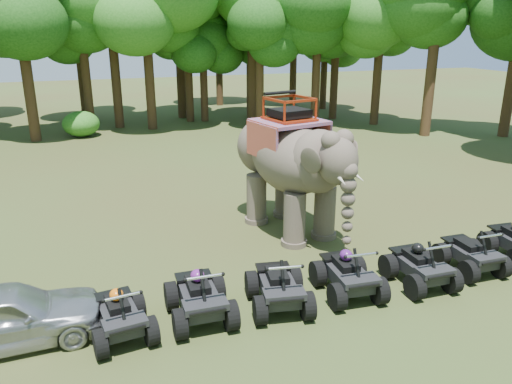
% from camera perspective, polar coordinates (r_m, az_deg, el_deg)
% --- Properties ---
extents(ground, '(110.00, 110.00, 0.00)m').
position_cam_1_polar(ground, '(13.35, 1.75, -9.31)').
color(ground, '#47381E').
rests_on(ground, ground).
extents(elephant, '(3.25, 5.48, 4.30)m').
position_cam_1_polar(elephant, '(15.45, 3.93, 3.15)').
color(elephant, '#4B4136').
rests_on(elephant, ground).
extents(parked_car, '(3.89, 1.65, 1.31)m').
position_cam_1_polar(parked_car, '(11.54, -26.79, -12.53)').
color(parked_car, '#B1B2B8').
rests_on(parked_car, ground).
extents(atv_0, '(1.44, 1.85, 1.27)m').
position_cam_1_polar(atv_0, '(10.99, -15.38, -12.80)').
color(atv_0, black).
rests_on(atv_0, ground).
extents(atv_1, '(1.41, 1.90, 1.38)m').
position_cam_1_polar(atv_1, '(11.23, -6.49, -11.15)').
color(atv_1, black).
rests_on(atv_1, ground).
extents(atv_2, '(1.62, 2.02, 1.35)m').
position_cam_1_polar(atv_2, '(11.59, 2.60, -10.12)').
color(atv_2, black).
rests_on(atv_2, ground).
extents(atv_3, '(1.47, 1.92, 1.35)m').
position_cam_1_polar(atv_3, '(12.31, 10.50, -8.61)').
color(atv_3, black).
rests_on(atv_3, ground).
extents(atv_4, '(1.34, 1.80, 1.31)m').
position_cam_1_polar(atv_4, '(13.19, 18.27, -7.47)').
color(atv_4, black).
rests_on(atv_4, ground).
extents(atv_5, '(1.30, 1.75, 1.27)m').
position_cam_1_polar(atv_5, '(14.41, 23.43, -5.96)').
color(atv_5, black).
rests_on(atv_5, ground).
extents(tree_0, '(6.70, 6.70, 9.57)m').
position_cam_1_polar(tree_0, '(32.23, -12.28, 15.46)').
color(tree_0, '#195114').
rests_on(tree_0, ground).
extents(tree_1, '(4.78, 4.78, 6.83)m').
position_cam_1_polar(tree_1, '(34.61, -6.03, 13.65)').
color(tree_1, '#195114').
rests_on(tree_1, ground).
extents(tree_2, '(4.75, 4.75, 6.78)m').
position_cam_1_polar(tree_2, '(32.17, 0.44, 13.36)').
color(tree_2, '#195114').
rests_on(tree_2, ground).
extents(tree_3, '(5.68, 5.68, 8.11)m').
position_cam_1_polar(tree_3, '(33.21, 6.93, 14.54)').
color(tree_3, '#195114').
rests_on(tree_3, ground).
extents(tree_4, '(5.93, 5.93, 8.47)m').
position_cam_1_polar(tree_4, '(34.11, 13.82, 14.56)').
color(tree_4, '#195114').
rests_on(tree_4, ground).
extents(tree_5, '(6.96, 6.96, 9.94)m').
position_cam_1_polar(tree_5, '(31.18, 19.63, 15.10)').
color(tree_5, '#195114').
rests_on(tree_5, ground).
extents(tree_32, '(6.79, 6.79, 9.70)m').
position_cam_1_polar(tree_32, '(30.70, -24.99, 14.21)').
color(tree_32, '#195114').
rests_on(tree_32, ground).
extents(tree_33, '(5.36, 5.36, 7.66)m').
position_cam_1_polar(tree_33, '(32.88, -18.94, 13.28)').
color(tree_33, '#195114').
rests_on(tree_33, ground).
extents(tree_35, '(4.94, 4.94, 7.06)m').
position_cam_1_polar(tree_35, '(40.22, 7.82, 14.40)').
color(tree_35, '#195114').
rests_on(tree_35, ground).
extents(tree_36, '(5.48, 5.48, 7.83)m').
position_cam_1_polar(tree_36, '(34.62, -7.77, 14.42)').
color(tree_36, '#195114').
rests_on(tree_36, ground).
extents(tree_37, '(5.50, 5.50, 7.86)m').
position_cam_1_polar(tree_37, '(35.81, 9.03, 14.52)').
color(tree_37, '#195114').
rests_on(tree_37, ground).
extents(tree_40, '(6.21, 6.21, 8.87)m').
position_cam_1_polar(tree_40, '(42.45, 4.32, 15.94)').
color(tree_40, '#195114').
rests_on(tree_40, ground).
extents(tree_41, '(5.96, 5.96, 8.52)m').
position_cam_1_polar(tree_41, '(37.67, -19.50, 14.41)').
color(tree_41, '#195114').
rests_on(tree_41, ground).
extents(tree_42, '(5.08, 5.08, 7.25)m').
position_cam_1_polar(tree_42, '(35.98, -0.68, 14.27)').
color(tree_42, '#195114').
rests_on(tree_42, ground).
extents(tree_44, '(7.43, 7.43, 10.61)m').
position_cam_1_polar(tree_44, '(33.93, -0.43, 16.86)').
color(tree_44, '#195114').
rests_on(tree_44, ground).
extents(tree_45, '(5.96, 5.96, 8.52)m').
position_cam_1_polar(tree_45, '(41.86, -4.28, 15.66)').
color(tree_45, '#195114').
rests_on(tree_45, ground).
extents(tree_46, '(6.45, 6.45, 9.21)m').
position_cam_1_polar(tree_46, '(33.24, -15.96, 14.95)').
color(tree_46, '#195114').
rests_on(tree_46, ground).
extents(tree_47, '(7.22, 7.22, 10.31)m').
position_cam_1_polar(tree_47, '(36.14, -8.77, 16.51)').
color(tree_47, '#195114').
rests_on(tree_47, ground).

